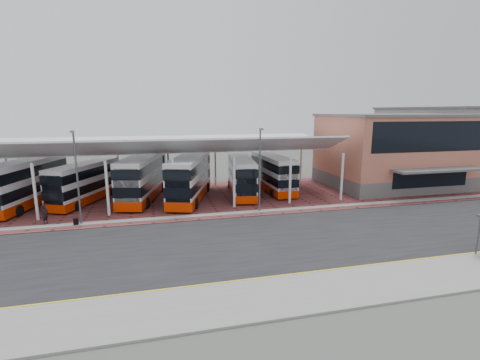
# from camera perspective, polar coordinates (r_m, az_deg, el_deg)

# --- Properties ---
(ground) EXTENTS (140.00, 140.00, 0.00)m
(ground) POSITION_cam_1_polar(r_m,az_deg,el_deg) (27.58, 3.05, -9.19)
(ground) COLOR #434641
(road) EXTENTS (120.00, 14.00, 0.02)m
(road) POSITION_cam_1_polar(r_m,az_deg,el_deg) (26.69, 3.68, -9.89)
(road) COLOR black
(road) RESTS_ON ground
(forecourt) EXTENTS (72.00, 16.00, 0.06)m
(forecourt) POSITION_cam_1_polar(r_m,az_deg,el_deg) (40.07, 0.39, -2.59)
(forecourt) COLOR brown
(forecourt) RESTS_ON ground
(sidewalk) EXTENTS (120.00, 4.00, 0.14)m
(sidewalk) POSITION_cam_1_polar(r_m,az_deg,el_deg) (19.89, 10.97, -17.69)
(sidewalk) COLOR slate
(sidewalk) RESTS_ON ground
(north_kerb) EXTENTS (120.00, 0.80, 0.14)m
(north_kerb) POSITION_cam_1_polar(r_m,az_deg,el_deg) (33.23, -0.06, -5.45)
(north_kerb) COLOR slate
(north_kerb) RESTS_ON ground
(yellow_line_near) EXTENTS (120.00, 0.12, 0.01)m
(yellow_line_near) POSITION_cam_1_polar(r_m,az_deg,el_deg) (21.53, 8.66, -15.38)
(yellow_line_near) COLOR yellow
(yellow_line_near) RESTS_ON road
(yellow_line_far) EXTENTS (120.00, 0.12, 0.01)m
(yellow_line_far) POSITION_cam_1_polar(r_m,az_deg,el_deg) (21.78, 8.35, -15.04)
(yellow_line_far) COLOR yellow
(yellow_line_far) RESTS_ON road
(canopy) EXTENTS (37.00, 11.63, 7.07)m
(canopy) POSITION_cam_1_polar(r_m,az_deg,el_deg) (38.86, -11.50, 5.39)
(canopy) COLOR silver
(canopy) RESTS_ON ground
(terminal) EXTENTS (18.40, 14.40, 9.25)m
(terminal) POSITION_cam_1_polar(r_m,az_deg,el_deg) (49.52, 24.46, 4.51)
(terminal) COLOR #575553
(terminal) RESTS_ON ground
(lamp_west) EXTENTS (0.16, 0.90, 8.07)m
(lamp_west) POSITION_cam_1_polar(r_m,az_deg,el_deg) (32.07, -25.19, 0.73)
(lamp_west) COLOR #4B4E52
(lamp_west) RESTS_ON ground
(lamp_east) EXTENTS (0.16, 0.90, 8.07)m
(lamp_east) POSITION_cam_1_polar(r_m,az_deg,el_deg) (32.85, 3.30, 2.02)
(lamp_east) COLOR #4B4E52
(lamp_east) RESTS_ON ground
(bus_0) EXTENTS (5.39, 11.75, 4.72)m
(bus_0) POSITION_cam_1_polar(r_m,az_deg,el_deg) (41.46, -31.60, -0.45)
(bus_0) COLOR silver
(bus_0) RESTS_ON forecourt
(bus_1) EXTENTS (6.26, 10.22, 4.18)m
(bus_1) POSITION_cam_1_polar(r_m,az_deg,el_deg) (40.38, -24.04, -0.41)
(bus_1) COLOR silver
(bus_1) RESTS_ON forecourt
(bus_2) EXTENTS (5.32, 11.95, 4.80)m
(bus_2) POSITION_cam_1_polar(r_m,az_deg,el_deg) (39.46, -15.65, 0.36)
(bus_2) COLOR silver
(bus_2) RESTS_ON forecourt
(bus_3) EXTENTS (6.05, 11.86, 4.78)m
(bus_3) POSITION_cam_1_polar(r_m,az_deg,el_deg) (38.25, -8.20, 0.31)
(bus_3) COLOR silver
(bus_3) RESTS_ON forecourt
(bus_4) EXTENTS (3.79, 10.54, 4.25)m
(bus_4) POSITION_cam_1_polar(r_m,az_deg,el_deg) (40.20, 0.22, 0.58)
(bus_4) COLOR silver
(bus_4) RESTS_ON forecourt
(bus_5) EXTENTS (2.69, 10.44, 4.30)m
(bus_5) POSITION_cam_1_polar(r_m,az_deg,el_deg) (42.43, 5.38, 1.13)
(bus_5) COLOR silver
(bus_5) RESTS_ON forecourt
(pedestrian) EXTENTS (0.62, 0.74, 1.72)m
(pedestrian) POSITION_cam_1_polar(r_m,az_deg,el_deg) (34.35, -29.35, -4.90)
(pedestrian) COLOR black
(pedestrian) RESTS_ON forecourt
(suitcase) EXTENTS (0.37, 0.26, 0.63)m
(suitcase) POSITION_cam_1_polar(r_m,az_deg,el_deg) (32.78, -25.32, -6.25)
(suitcase) COLOR black
(suitcase) RESTS_ON forecourt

